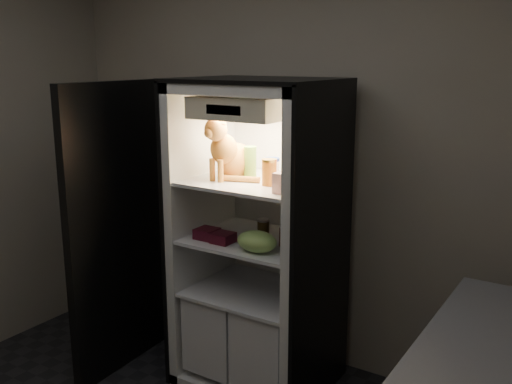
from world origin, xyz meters
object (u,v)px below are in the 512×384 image
soda_can_b (288,232)px  tabby_cat (229,153)px  pepper_jar (302,166)px  cream_carton (280,183)px  berry_box_left (207,233)px  soda_can_a (292,231)px  condiment_jar (263,227)px  salsa_jar (269,172)px  berry_box_right (223,238)px  mayo_tub (272,168)px  soda_can_c (285,236)px  refrigerator (260,258)px  grape_bag (257,241)px  parmesan_shaker (250,163)px

soda_can_b → tabby_cat: bearing=-173.1°
pepper_jar → soda_can_b: (-0.05, -0.06, -0.38)m
cream_carton → berry_box_left: size_ratio=0.89×
soda_can_a → condiment_jar: bearing=-178.1°
cream_carton → salsa_jar: bearing=138.0°
cream_carton → berry_box_right: size_ratio=0.93×
mayo_tub → berry_box_left: bearing=-136.6°
berry_box_left → soda_can_c: bearing=16.1°
salsa_jar → berry_box_left: bearing=-164.9°
soda_can_b → refrigerator: bearing=167.4°
cream_carton → grape_bag: 0.37m
grape_bag → condiment_jar: bearing=115.4°
parmesan_shaker → berry_box_left: 0.49m
soda_can_c → condiment_jar: soda_can_c is taller
condiment_jar → berry_box_right: 0.28m
salsa_jar → pepper_jar: 0.19m
pepper_jar → soda_can_b: 0.39m
cream_carton → berry_box_left: (-0.52, 0.03, -0.37)m
berry_box_right → mayo_tub: bearing=60.7°
tabby_cat → berry_box_left: tabby_cat is taller
cream_carton → soda_can_a: 0.45m
soda_can_a → mayo_tub: bearing=169.6°
salsa_jar → grape_bag: salsa_jar is taller
mayo_tub → grape_bag: size_ratio=0.52×
parmesan_shaker → pepper_jar: 0.32m
tabby_cat → salsa_jar: size_ratio=2.68×
soda_can_c → condiment_jar: (-0.21, 0.10, -0.01)m
cream_carton → soda_can_c: size_ratio=0.96×
berry_box_right → grape_bag: bearing=-5.9°
pepper_jar → berry_box_left: pepper_jar is taller
mayo_tub → cream_carton: bearing=-52.4°
salsa_jar → soda_can_a: (0.07, 0.14, -0.37)m
refrigerator → parmesan_shaker: (-0.04, -0.05, 0.60)m
soda_can_c → grape_bag: (-0.08, -0.17, 0.00)m
soda_can_a → soda_can_c: (0.02, -0.11, -0.00)m
berry_box_right → condiment_jar: bearing=63.9°
soda_can_a → condiment_jar: size_ratio=1.16×
cream_carton → mayo_tub: bearing=127.6°
tabby_cat → condiment_jar: 0.49m
tabby_cat → berry_box_right: bearing=-64.1°
parmesan_shaker → berry_box_right: bearing=-109.4°
mayo_tub → soda_can_a: bearing=-10.4°
soda_can_c → pepper_jar: bearing=65.8°
berry_box_left → salsa_jar: bearing=15.1°
mayo_tub → soda_can_b: mayo_tub is taller
cream_carton → condiment_jar: bearing=135.3°
refrigerator → condiment_jar: refrigerator is taller
parmesan_shaker → cream_carton: 0.39m
salsa_jar → condiment_jar: size_ratio=1.50×
parmesan_shaker → soda_can_a: size_ratio=1.68×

